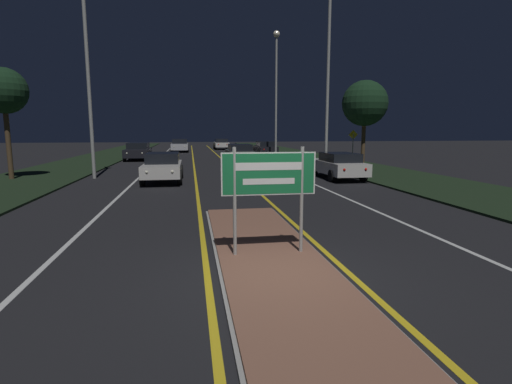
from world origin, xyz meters
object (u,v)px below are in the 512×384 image
at_px(streetlight_left_near, 87,58).
at_px(streetlight_right_near, 329,46).
at_px(car_approaching_2, 180,145).
at_px(car_receding_3, 221,144).
at_px(highway_sign, 269,179).
at_px(streetlight_right_far, 276,75).
at_px(car_receding_2, 265,148).
at_px(car_approaching_0, 163,166).
at_px(car_receding_1, 240,152).
at_px(warning_sign, 353,145).
at_px(car_receding_0, 338,165).
at_px(car_approaching_1, 138,151).

height_order(streetlight_left_near, streetlight_right_near, streetlight_right_near).
bearing_deg(car_approaching_2, streetlight_right_near, -68.68).
height_order(streetlight_left_near, car_receding_3, streetlight_left_near).
bearing_deg(car_approaching_2, highway_sign, -86.20).
bearing_deg(car_receding_3, highway_sign, -93.25).
relative_size(highway_sign, streetlight_right_near, 0.19).
height_order(streetlight_left_near, streetlight_right_far, streetlight_right_far).
height_order(streetlight_right_far, car_receding_3, streetlight_right_far).
distance_m(highway_sign, car_approaching_2, 39.93).
bearing_deg(car_receding_2, car_approaching_0, -114.21).
bearing_deg(car_receding_2, highway_sign, -100.56).
bearing_deg(streetlight_right_near, car_receding_3, 97.97).
distance_m(highway_sign, car_receding_1, 24.16).
relative_size(car_receding_1, car_approaching_0, 1.09).
height_order(highway_sign, car_receding_1, highway_sign).
height_order(highway_sign, warning_sign, warning_sign).
distance_m(highway_sign, streetlight_left_near, 16.39).
height_order(highway_sign, streetlight_left_near, streetlight_left_near).
relative_size(streetlight_left_near, car_receding_1, 2.05).
bearing_deg(car_receding_0, car_receding_2, 90.40).
bearing_deg(highway_sign, car_receding_0, 63.53).
relative_size(streetlight_left_near, car_receding_3, 2.08).
xyz_separation_m(highway_sign, streetlight_right_near, (6.69, 15.91, 5.83)).
bearing_deg(highway_sign, streetlight_left_near, 114.18).
distance_m(streetlight_right_near, car_receding_0, 7.64).
xyz_separation_m(car_receding_3, car_approaching_2, (-5.22, -5.50, 0.02)).
distance_m(car_receding_0, warning_sign, 5.18).
bearing_deg(streetlight_right_far, car_approaching_2, 125.94).
relative_size(streetlight_right_far, car_receding_2, 2.31).
distance_m(streetlight_right_near, warning_sign, 6.22).
distance_m(highway_sign, streetlight_right_far, 28.98).
height_order(car_receding_3, warning_sign, warning_sign).
distance_m(car_approaching_1, warning_sign, 18.08).
bearing_deg(warning_sign, car_approaching_2, 116.07).
bearing_deg(car_receding_1, car_approaching_1, 157.79).
xyz_separation_m(highway_sign, car_receding_3, (2.58, 45.33, -0.81)).
xyz_separation_m(car_receding_2, car_approaching_0, (-8.77, -19.49, 0.01)).
bearing_deg(car_receding_3, car_receding_2, -75.84).
bearing_deg(car_receding_0, car_approaching_2, 107.56).
xyz_separation_m(car_receding_2, warning_sign, (2.76, -15.32, 0.81)).
height_order(streetlight_right_near, warning_sign, streetlight_right_near).
distance_m(highway_sign, car_receding_2, 32.50).
bearing_deg(car_approaching_0, car_receding_1, 65.82).
distance_m(highway_sign, car_approaching_0, 12.79).
bearing_deg(streetlight_left_near, car_receding_3, 73.74).
relative_size(car_receding_1, car_receding_3, 1.01).
bearing_deg(car_receding_1, car_receding_3, 89.49).
xyz_separation_m(streetlight_left_near, warning_sign, (15.16, 2.25, -4.54)).
bearing_deg(car_receding_0, car_approaching_1, 128.15).
bearing_deg(highway_sign, car_approaching_0, 102.72).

